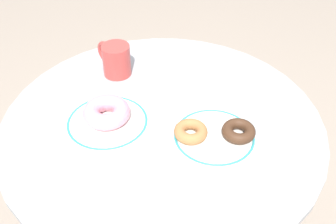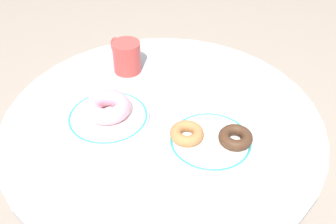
# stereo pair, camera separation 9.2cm
# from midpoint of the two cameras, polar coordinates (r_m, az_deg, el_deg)

# --- Properties ---
(cafe_table) EXTENTS (0.78, 0.78, 0.75)m
(cafe_table) POSITION_cam_midpoint_polar(r_m,az_deg,el_deg) (1.12, -3.15, -10.63)
(cafe_table) COLOR #999EA3
(cafe_table) RESTS_ON ground
(plate_left) EXTENTS (0.20, 0.20, 0.01)m
(plate_left) POSITION_cam_midpoint_polar(r_m,az_deg,el_deg) (0.94, -11.71, -1.63)
(plate_left) COLOR white
(plate_left) RESTS_ON cafe_table
(plate_right) EXTENTS (0.19, 0.19, 0.01)m
(plate_right) POSITION_cam_midpoint_polar(r_m,az_deg,el_deg) (0.89, 3.90, -3.84)
(plate_right) COLOR white
(plate_right) RESTS_ON cafe_table
(donut_pink_frosted) EXTENTS (0.16, 0.16, 0.04)m
(donut_pink_frosted) POSITION_cam_midpoint_polar(r_m,az_deg,el_deg) (0.93, -11.90, -0.16)
(donut_pink_frosted) COLOR pink
(donut_pink_frosted) RESTS_ON plate_left
(donut_chocolate) EXTENTS (0.10, 0.10, 0.03)m
(donut_chocolate) POSITION_cam_midpoint_polar(r_m,az_deg,el_deg) (0.88, 7.49, -2.95)
(donut_chocolate) COLOR #422819
(donut_chocolate) RESTS_ON plate_right
(donut_cinnamon) EXTENTS (0.11, 0.11, 0.03)m
(donut_cinnamon) POSITION_cam_midpoint_polar(r_m,az_deg,el_deg) (0.87, 0.38, -3.04)
(donut_cinnamon) COLOR #A36B3D
(donut_cinnamon) RESTS_ON plate_right
(paper_napkin) EXTENTS (0.17, 0.16, 0.01)m
(paper_napkin) POSITION_cam_midpoint_polar(r_m,az_deg,el_deg) (0.83, -5.90, -8.43)
(paper_napkin) COLOR white
(paper_napkin) RESTS_ON cafe_table
(coffee_mug) EXTENTS (0.10, 0.09, 0.09)m
(coffee_mug) POSITION_cam_midpoint_polar(r_m,az_deg,el_deg) (1.08, -10.21, 7.57)
(coffee_mug) COLOR #B73D38
(coffee_mug) RESTS_ON cafe_table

